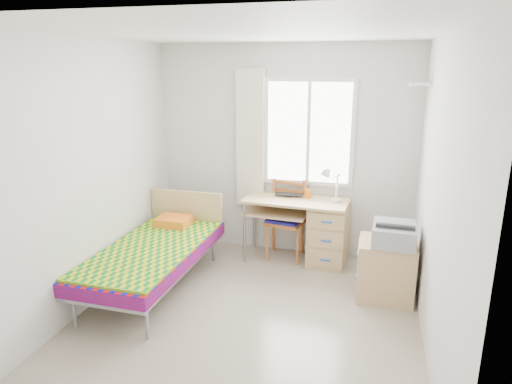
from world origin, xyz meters
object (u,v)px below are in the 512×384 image
Objects in this scene: bed at (156,251)px; cabinet at (385,269)px; printer at (394,234)px; desk at (323,229)px; chair at (287,215)px.

bed is 3.23× the size of cabinet.
cabinet is 1.23× the size of printer.
bed is 1.99m from desk.
printer is at bearing -38.92° from desk.
desk is (1.67, 1.09, 0.01)m from bed.
cabinet is at bearing -39.72° from desk.
bed is at bearing -142.53° from desk.
cabinet is (1.19, -0.79, -0.24)m from chair.
desk is at bearing 135.52° from cabinet.
desk is at bearing 0.06° from chair.
desk reaches higher than cabinet.
printer is (2.45, 0.35, 0.31)m from bed.
printer is (0.78, -0.74, 0.30)m from desk.
bed reaches higher than cabinet.
bed is at bearing -169.18° from printer.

